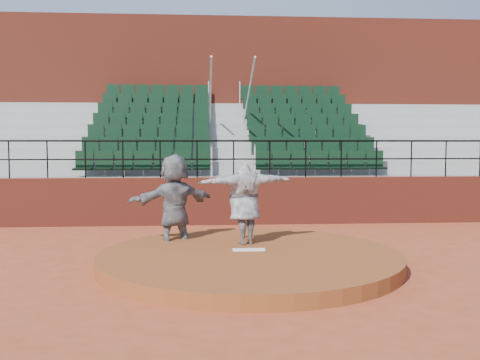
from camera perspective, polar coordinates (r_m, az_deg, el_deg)
name	(u,v)px	position (r m, az deg, el deg)	size (l,w,h in m)	color
ground	(250,266)	(9.92, 1.02, -9.11)	(90.00, 90.00, 0.00)	#A34424
pitchers_mound	(250,259)	(9.89, 1.02, -8.41)	(5.50, 5.50, 0.25)	brown
pitching_rubber	(249,250)	(10.01, 0.95, -7.44)	(0.60, 0.15, 0.03)	white
boundary_wall	(234,201)	(14.73, -0.68, -2.23)	(24.00, 0.30, 1.30)	maroon
wall_railing	(234,151)	(14.65, -0.68, 3.14)	(24.04, 0.05, 1.03)	black
seating_deck	(227,166)	(18.30, -1.34, 1.50)	(24.00, 5.97, 4.63)	gray
press_box_facade	(223,111)	(22.27, -1.83, 7.34)	(24.00, 3.00, 7.10)	maroon
pitcher	(245,203)	(10.52, 0.52, -2.49)	(1.99, 0.54, 1.62)	black
fielder	(174,203)	(11.08, -7.04, -2.45)	(1.87, 0.60, 2.02)	black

